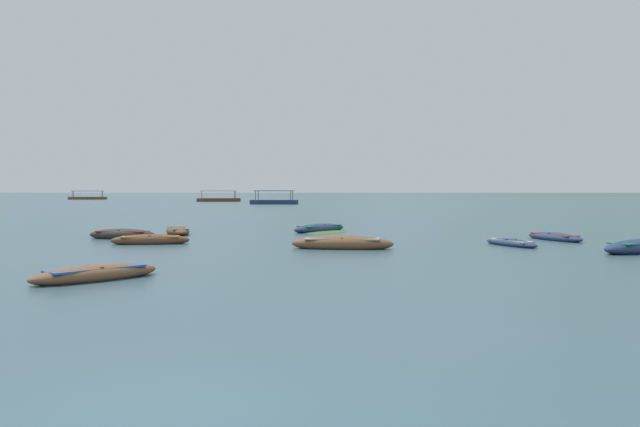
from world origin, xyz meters
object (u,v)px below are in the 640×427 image
ferry_2 (88,198)px  rowboat_4 (96,274)px  ferry_0 (274,202)px  rowboat_6 (554,237)px  rowboat_3 (511,243)px  rowboat_7 (178,231)px  rowboat_5 (320,228)px  rowboat_2 (122,235)px  rowboat_8 (342,244)px  rowboat_1 (150,240)px  ferry_1 (218,199)px

ferry_2 → rowboat_4: bearing=-65.3°
ferry_0 → rowboat_6: bearing=-72.6°
rowboat_4 → rowboat_3: bearing=40.4°
rowboat_3 → rowboat_7: bearing=159.4°
rowboat_5 → rowboat_7: (-7.17, -2.46, -0.02)m
rowboat_2 → rowboat_5: rowboat_2 is taller
rowboat_4 → rowboat_5: bearing=77.6°
rowboat_7 → rowboat_8: 11.67m
rowboat_1 → ferry_1: (-22.83, 107.63, 0.28)m
rowboat_2 → rowboat_3: rowboat_2 is taller
rowboat_4 → ferry_1: ferry_1 is taller
rowboat_1 → rowboat_3: 14.85m
rowboat_4 → rowboat_5: rowboat_5 is taller
rowboat_2 → rowboat_5: size_ratio=0.85×
rowboat_3 → rowboat_8: size_ratio=0.79×
rowboat_7 → rowboat_8: (8.80, -7.66, 0.04)m
rowboat_2 → rowboat_5: (8.75, 5.83, -0.01)m
rowboat_4 → rowboat_2: bearing=109.2°
rowboat_6 → ferry_1: bearing=111.2°
ferry_1 → ferry_2: bearing=143.9°
rowboat_3 → rowboat_8: bearing=-165.0°
rowboat_3 → ferry_2: size_ratio=0.30×
rowboat_1 → rowboat_2: 3.59m
rowboat_7 → ferry_2: bearing=116.3°
rowboat_5 → ferry_1: (-29.29, 99.03, 0.28)m
ferry_1 → rowboat_4: bearing=-78.0°
ferry_0 → ferry_2: (-59.88, 58.66, -0.00)m
rowboat_1 → rowboat_6: 17.81m
rowboat_2 → rowboat_3: 17.32m
rowboat_3 → rowboat_6: bearing=50.0°
rowboat_6 → rowboat_3: bearing=-130.0°
rowboat_2 → rowboat_3: size_ratio=1.07×
rowboat_3 → rowboat_1: bearing=-178.9°
rowboat_7 → rowboat_8: rowboat_8 is taller
rowboat_4 → ferry_0: size_ratio=0.40×
rowboat_6 → ferry_0: bearing=107.4°
rowboat_4 → ferry_2: size_ratio=0.31×
rowboat_4 → rowboat_6: rowboat_4 is taller
rowboat_5 → rowboat_7: size_ratio=1.13×
rowboat_3 → ferry_2: bearing=120.3°
rowboat_1 → ferry_2: bearing=115.5°
ferry_0 → ferry_1: bearing=121.1°
rowboat_8 → ferry_2: 159.68m
rowboat_4 → rowboat_8: size_ratio=0.82×
rowboat_5 → ferry_1: ferry_1 is taller
rowboat_1 → ferry_1: ferry_1 is taller
rowboat_4 → rowboat_5: size_ratio=0.81×
rowboat_4 → rowboat_7: rowboat_7 is taller
rowboat_1 → ferry_0: (-6.75, 80.94, 0.29)m
rowboat_2 → ferry_1: 106.85m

